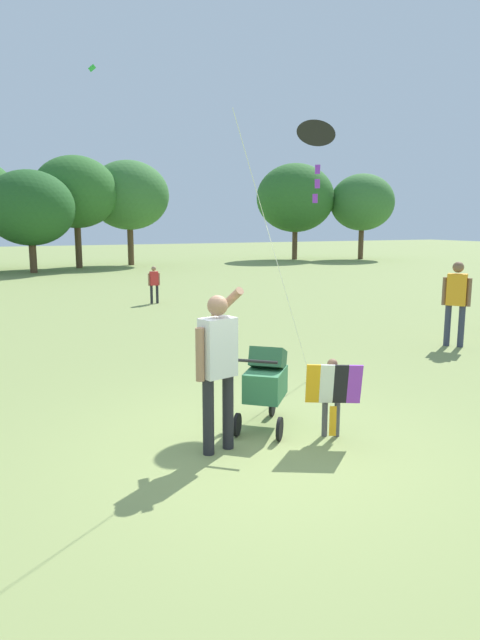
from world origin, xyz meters
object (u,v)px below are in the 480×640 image
Objects in this scene: kite_adult_black at (315,136)px; person_sitting_far at (154,282)px; child_with_butterfly_kite at (332,390)px; person_adult_flyer at (218,359)px; person_red_shirt at (456,297)px; stroller at (266,380)px.

kite_adult_black reaches higher than person_sitting_far.
child_with_butterfly_kite is 1.47m from person_adult_flyer.
kite_adult_black is (2.49, 2.02, 2.77)m from person_adult_flyer.
person_adult_flyer is 1.05× the size of person_red_shirt.
person_sitting_far is at bearing 83.69° from child_with_butterfly_kite.
child_with_butterfly_kite is at bearing -8.61° from person_adult_flyer.
kite_adult_black is at bearing 63.49° from child_with_butterfly_kite.
kite_adult_black is (1.65, 1.57, 3.23)m from stroller.
kite_adult_black is 10.02m from person_sitting_far.
person_adult_flyer is 1.56× the size of person_sitting_far.
person_red_shirt is (5.15, 3.09, 0.44)m from child_with_butterfly_kite.
kite_adult_black is 4.99m from person_red_shirt.
person_red_shirt is (6.53, 2.88, -0.03)m from person_adult_flyer.
child_with_butterfly_kite is at bearing -96.31° from person_sitting_far.
person_red_shirt is (4.04, 0.86, -2.80)m from kite_adult_black.
child_with_butterfly_kite is 11.82m from person_sitting_far.
kite_adult_black is (1.11, 2.23, 3.24)m from child_with_butterfly_kite.
stroller is at bearing -99.40° from person_sitting_far.
person_sitting_far is at bearing 80.60° from stroller.
person_adult_flyer is 0.45× the size of kite_adult_black.
person_adult_flyer is at bearing -140.89° from kite_adult_black.
stroller is at bearing -156.83° from person_red_shirt.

